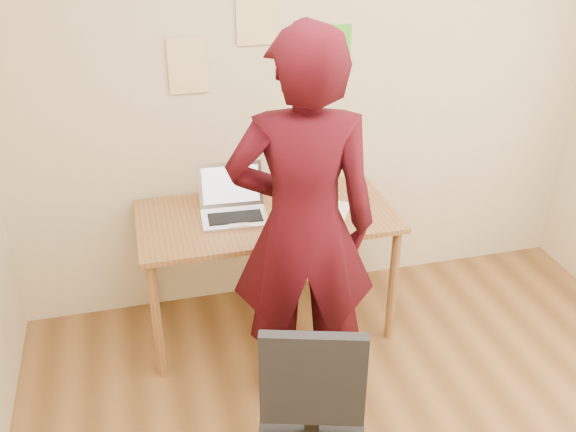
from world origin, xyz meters
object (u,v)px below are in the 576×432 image
object	(u,v)px
person	(303,228)
laptop	(233,206)
phone	(311,227)
office_chair	(312,418)
desk	(267,228)

from	to	relation	value
person	laptop	bearing A→B (deg)	-57.90
phone	person	bearing A→B (deg)	-145.41
phone	office_chair	xyz separation A→B (m)	(-0.27, -0.96, -0.34)
phone	desk	bearing A→B (deg)	99.41
desk	phone	bearing A→B (deg)	-47.39
desk	office_chair	distance (m)	1.20
laptop	person	size ratio (longest dim) A/B	0.20
laptop	phone	bearing A→B (deg)	-30.59
office_chair	person	distance (m)	0.83
phone	person	distance (m)	0.43
laptop	office_chair	bearing A→B (deg)	-82.05
desk	person	size ratio (longest dim) A/B	0.74
laptop	person	xyz separation A→B (m)	(0.22, -0.60, 0.15)
office_chair	laptop	bearing A→B (deg)	111.35
desk	person	distance (m)	0.63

